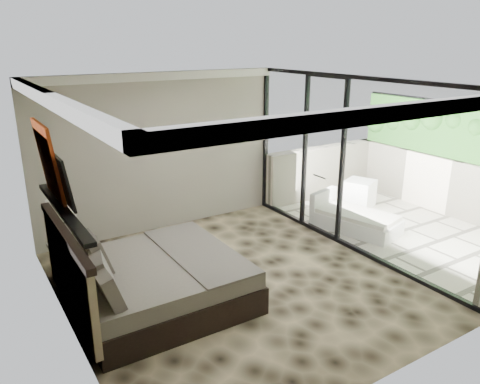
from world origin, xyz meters
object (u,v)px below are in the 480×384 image
nightstand (71,261)px  ottoman (359,193)px  bed (150,280)px  lounger (353,219)px  table_lamp (62,217)px

nightstand → ottoman: size_ratio=0.95×
bed → lounger: (4.11, 0.45, -0.17)m
nightstand → lounger: lounger is taller
bed → nightstand: bed is taller
bed → nightstand: bearing=118.2°
nightstand → ottoman: 5.83m
table_lamp → nightstand: bearing=32.3°
table_lamp → lounger: size_ratio=0.42×
nightstand → ottoman: (5.83, -0.01, 0.01)m
bed → nightstand: (-0.70, 1.30, -0.09)m
lounger → table_lamp: bearing=155.5°
nightstand → lounger: 4.89m
nightstand → table_lamp: 0.71m
nightstand → ottoman: bearing=-9.7°
bed → lounger: bed is taller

